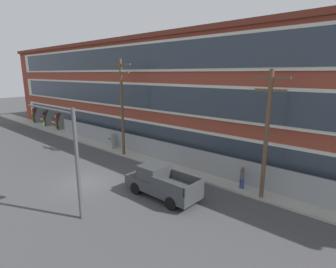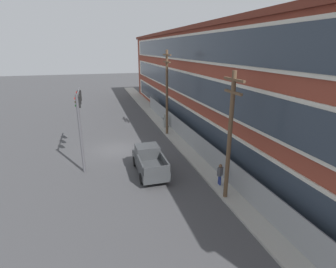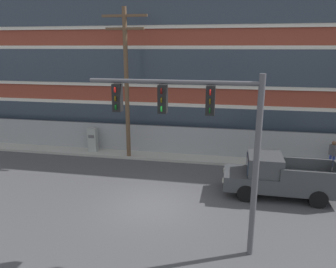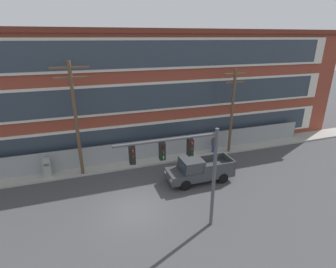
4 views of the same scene
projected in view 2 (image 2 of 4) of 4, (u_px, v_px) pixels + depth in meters
The scene contains 10 objects.
ground_plane at pixel (116, 150), 24.87m from camera, with size 160.00×160.00×0.00m, color #424244.
sidewalk_building_side at pixel (183, 142), 26.62m from camera, with size 80.00×2.19×0.16m, color #9E9B93.
brick_mill_building at pixel (218, 81), 29.42m from camera, with size 56.24×8.97×11.23m.
chain_link_fence at pixel (190, 138), 25.16m from camera, with size 36.14×0.06×1.94m.
traffic_signal_mast at pixel (79, 111), 20.61m from camera, with size 5.54×0.43×6.08m.
pickup_truck_dark_grey at pixel (149, 161), 20.08m from camera, with size 5.21×2.01×1.98m.
utility_pole_near_corner at pixel (167, 90), 27.56m from camera, with size 2.68×0.26×9.03m.
utility_pole_midblock at pixel (230, 133), 15.41m from camera, with size 2.14×0.26×8.02m.
electrical_cabinet at pixel (165, 121), 31.36m from camera, with size 0.58×0.44×1.72m.
pedestrian_near_cabinet at pixel (220, 174), 17.94m from camera, with size 0.42×0.47×1.69m.
Camera 2 is at (23.64, -1.64, 9.17)m, focal length 28.00 mm.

